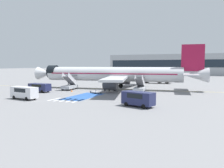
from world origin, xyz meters
TOP-DOWN VIEW (x-y plane):
  - ground_plane at (0.00, 0.00)m, footprint 600.00×600.00m
  - apron_leadline_yellow at (0.16, -0.07)m, footprint 77.36×9.54m
  - apron_stand_patch_blue at (0.16, -13.93)m, footprint 4.53×10.77m
  - apron_walkway_bar_0 at (-2.84, -18.95)m, footprint 0.44×3.60m
  - apron_walkway_bar_1 at (-1.64, -18.95)m, footprint 0.44×3.60m
  - apron_walkway_bar_2 at (-0.44, -18.95)m, footprint 0.44×3.60m
  - apron_walkway_bar_3 at (0.76, -18.95)m, footprint 0.44×3.60m
  - apron_walkway_bar_4 at (1.96, -18.95)m, footprint 0.44×3.60m
  - airliner at (0.85, 0.02)m, footprint 43.12×33.45m
  - boarding_stairs_forward at (-8.58, -5.46)m, footprint 2.76×5.42m
  - boarding_stairs_aft at (8.24, -3.42)m, footprint 2.76×5.42m
  - fuel_tanker at (7.47, 21.18)m, footprint 9.24×2.77m
  - service_van_0 at (-12.11, -11.87)m, footprint 5.12×2.21m
  - service_van_2 at (-7.60, -21.01)m, footprint 5.46×2.44m
  - service_van_3 at (12.53, -19.98)m, footprint 5.01×3.17m
  - baggage_cart at (0.10, -8.77)m, footprint 2.99×2.72m
  - ground_crew_0 at (0.25, -4.25)m, footprint 0.43×0.49m
  - ground_crew_1 at (1.50, -4.78)m, footprint 0.27×0.45m
  - ground_crew_2 at (1.81, -3.23)m, footprint 0.45×0.48m
  - ground_crew_3 at (-0.50, -2.89)m, footprint 0.49×0.39m
  - traffic_cone_0 at (-5.95, -8.63)m, footprint 0.46×0.46m
  - terminal_building at (9.10, 88.61)m, footprint 88.76×12.10m

SIDE VIEW (x-z plane):
  - ground_plane at x=0.00m, z-range 0.00..0.00m
  - apron_leadline_yellow at x=0.16m, z-range 0.00..0.01m
  - apron_stand_patch_blue at x=0.16m, z-range 0.00..0.01m
  - apron_walkway_bar_0 at x=-2.84m, z-range 0.00..0.01m
  - apron_walkway_bar_1 at x=-1.64m, z-range 0.00..0.01m
  - apron_walkway_bar_2 at x=-0.44m, z-range 0.00..0.01m
  - apron_walkway_bar_3 at x=0.76m, z-range 0.00..0.01m
  - apron_walkway_bar_4 at x=1.96m, z-range 0.00..0.01m
  - baggage_cart at x=0.10m, z-range -0.18..0.69m
  - traffic_cone_0 at x=-5.95m, z-range 0.00..0.51m
  - ground_crew_2 at x=1.81m, z-range 0.12..1.75m
  - ground_crew_3 at x=-0.50m, z-range 0.12..1.80m
  - boarding_stairs_aft at x=8.24m, z-range -0.99..2.96m
  - ground_crew_0 at x=0.25m, z-range 0.13..1.86m
  - ground_crew_1 at x=1.50m, z-range 0.13..1.86m
  - boarding_stairs_forward at x=-8.58m, z-range -1.07..3.09m
  - service_van_0 at x=-12.11m, z-range 0.20..2.08m
  - service_van_3 at x=12.53m, z-range 0.21..2.35m
  - service_van_2 at x=-7.60m, z-range 0.21..2.39m
  - fuel_tanker at x=7.47m, z-range 0.02..3.55m
  - airliner at x=0.85m, z-range -1.62..8.91m
  - terminal_building at x=9.10m, z-range 0.00..12.45m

